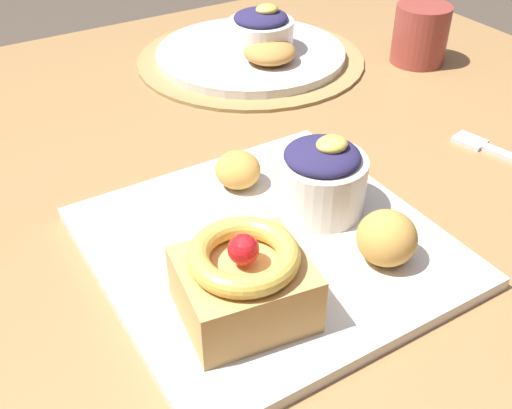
{
  "coord_description": "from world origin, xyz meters",
  "views": [
    {
      "loc": [
        -0.18,
        -0.45,
        1.09
      ],
      "look_at": [
        0.05,
        -0.07,
        0.77
      ],
      "focal_mm": 43.33,
      "sensor_mm": 36.0,
      "label": 1
    }
  ],
  "objects_px": {
    "back_pastry": "(270,52)",
    "cake_slice": "(244,281)",
    "back_plate": "(251,54)",
    "back_ramekin": "(261,31)",
    "coffee_mug": "(420,34)",
    "front_plate": "(268,246)",
    "berry_ramekin": "(321,178)",
    "fritter_front": "(237,169)",
    "fritter_middle": "(387,238)",
    "fork": "(497,152)"
  },
  "relations": [
    {
      "from": "back_plate",
      "to": "coffee_mug",
      "type": "xyz_separation_m",
      "value": [
        0.2,
        -0.13,
        0.03
      ]
    },
    {
      "from": "front_plate",
      "to": "cake_slice",
      "type": "bearing_deg",
      "value": -134.09
    },
    {
      "from": "back_ramekin",
      "to": "coffee_mug",
      "type": "xyz_separation_m",
      "value": [
        0.19,
        -0.12,
        -0.0
      ]
    },
    {
      "from": "front_plate",
      "to": "coffee_mug",
      "type": "distance_m",
      "value": 0.48
    },
    {
      "from": "fork",
      "to": "coffee_mug",
      "type": "height_order",
      "value": "coffee_mug"
    },
    {
      "from": "back_plate",
      "to": "back_pastry",
      "type": "xyz_separation_m",
      "value": [
        0.0,
        -0.05,
        0.02
      ]
    },
    {
      "from": "coffee_mug",
      "to": "cake_slice",
      "type": "bearing_deg",
      "value": -146.8
    },
    {
      "from": "fritter_middle",
      "to": "coffee_mug",
      "type": "bearing_deg",
      "value": 43.16
    },
    {
      "from": "back_ramekin",
      "to": "fork",
      "type": "relative_size",
      "value": 0.74
    },
    {
      "from": "fork",
      "to": "fritter_middle",
      "type": "bearing_deg",
      "value": 95.12
    },
    {
      "from": "back_plate",
      "to": "back_ramekin",
      "type": "distance_m",
      "value": 0.04
    },
    {
      "from": "fritter_middle",
      "to": "back_pastry",
      "type": "distance_m",
      "value": 0.42
    },
    {
      "from": "front_plate",
      "to": "back_plate",
      "type": "xyz_separation_m",
      "value": [
        0.21,
        0.37,
        0.01
      ]
    },
    {
      "from": "fritter_front",
      "to": "back_ramekin",
      "type": "xyz_separation_m",
      "value": [
        0.2,
        0.27,
        0.02
      ]
    },
    {
      "from": "back_plate",
      "to": "fork",
      "type": "bearing_deg",
      "value": -74.31
    },
    {
      "from": "fritter_front",
      "to": "coffee_mug",
      "type": "relative_size",
      "value": 0.57
    },
    {
      "from": "fork",
      "to": "coffee_mug",
      "type": "distance_m",
      "value": 0.26
    },
    {
      "from": "coffee_mug",
      "to": "back_ramekin",
      "type": "bearing_deg",
      "value": 147.99
    },
    {
      "from": "cake_slice",
      "to": "fritter_front",
      "type": "height_order",
      "value": "cake_slice"
    },
    {
      "from": "back_plate",
      "to": "back_pastry",
      "type": "distance_m",
      "value": 0.06
    },
    {
      "from": "cake_slice",
      "to": "back_ramekin",
      "type": "xyz_separation_m",
      "value": [
        0.28,
        0.43,
        0.0
      ]
    },
    {
      "from": "fritter_middle",
      "to": "back_pastry",
      "type": "xyz_separation_m",
      "value": [
        0.13,
        0.39,
        -0.0
      ]
    },
    {
      "from": "berry_ramekin",
      "to": "fritter_front",
      "type": "xyz_separation_m",
      "value": [
        -0.05,
        0.07,
        -0.02
      ]
    },
    {
      "from": "front_plate",
      "to": "fork",
      "type": "distance_m",
      "value": 0.31
    },
    {
      "from": "back_pastry",
      "to": "fork",
      "type": "bearing_deg",
      "value": -71.94
    },
    {
      "from": "berry_ramekin",
      "to": "back_ramekin",
      "type": "bearing_deg",
      "value": 66.68
    },
    {
      "from": "fritter_middle",
      "to": "fork",
      "type": "bearing_deg",
      "value": 18.64
    },
    {
      "from": "back_plate",
      "to": "back_ramekin",
      "type": "bearing_deg",
      "value": -33.85
    },
    {
      "from": "front_plate",
      "to": "berry_ramekin",
      "type": "xyz_separation_m",
      "value": [
        0.07,
        0.02,
        0.04
      ]
    },
    {
      "from": "fritter_middle",
      "to": "back_ramekin",
      "type": "bearing_deg",
      "value": 71.43
    },
    {
      "from": "cake_slice",
      "to": "fritter_front",
      "type": "relative_size",
      "value": 2.3
    },
    {
      "from": "cake_slice",
      "to": "fritter_front",
      "type": "distance_m",
      "value": 0.18
    },
    {
      "from": "cake_slice",
      "to": "front_plate",
      "type": "bearing_deg",
      "value": 45.91
    },
    {
      "from": "back_pastry",
      "to": "front_plate",
      "type": "bearing_deg",
      "value": -122.67
    },
    {
      "from": "back_pastry",
      "to": "fork",
      "type": "distance_m",
      "value": 0.33
    },
    {
      "from": "front_plate",
      "to": "berry_ramekin",
      "type": "distance_m",
      "value": 0.08
    },
    {
      "from": "coffee_mug",
      "to": "back_pastry",
      "type": "bearing_deg",
      "value": 159.3
    },
    {
      "from": "back_plate",
      "to": "back_pastry",
      "type": "relative_size",
      "value": 3.78
    },
    {
      "from": "cake_slice",
      "to": "fork",
      "type": "xyz_separation_m",
      "value": [
        0.37,
        0.07,
        -0.04
      ]
    },
    {
      "from": "berry_ramekin",
      "to": "fork",
      "type": "relative_size",
      "value": 0.68
    },
    {
      "from": "back_pastry",
      "to": "cake_slice",
      "type": "bearing_deg",
      "value": -124.8
    },
    {
      "from": "back_ramekin",
      "to": "berry_ramekin",
      "type": "bearing_deg",
      "value": -113.32
    },
    {
      "from": "back_ramekin",
      "to": "fork",
      "type": "height_order",
      "value": "back_ramekin"
    },
    {
      "from": "cake_slice",
      "to": "back_ramekin",
      "type": "bearing_deg",
      "value": 56.83
    },
    {
      "from": "cake_slice",
      "to": "fritter_middle",
      "type": "bearing_deg",
      "value": -3.74
    },
    {
      "from": "fritter_middle",
      "to": "back_ramekin",
      "type": "relative_size",
      "value": 0.55
    },
    {
      "from": "front_plate",
      "to": "fritter_middle",
      "type": "bearing_deg",
      "value": -45.19
    },
    {
      "from": "berry_ramekin",
      "to": "back_pastry",
      "type": "bearing_deg",
      "value": 65.67
    },
    {
      "from": "front_plate",
      "to": "back_pastry",
      "type": "relative_size",
      "value": 4.03
    },
    {
      "from": "berry_ramekin",
      "to": "back_plate",
      "type": "distance_m",
      "value": 0.38
    }
  ]
}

